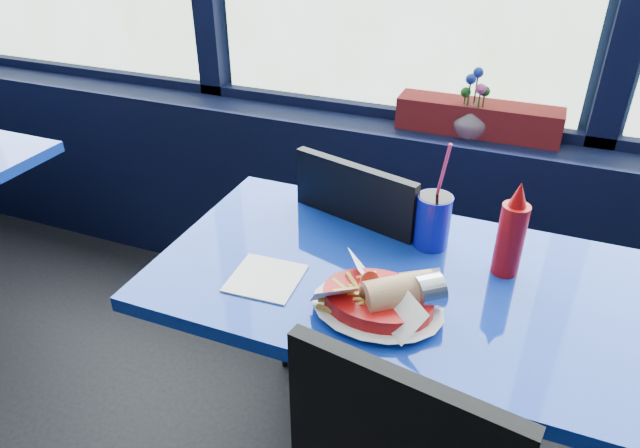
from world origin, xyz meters
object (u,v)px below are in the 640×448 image
(flower_vase, at_px, (471,117))
(ketchup_bottle, at_px, (511,234))
(food_basket, at_px, (381,299))
(near_table, at_px, (389,328))
(planter_box, at_px, (478,117))
(chair_near_back, at_px, (353,259))
(soda_cup, at_px, (433,220))

(flower_vase, relative_size, ketchup_bottle, 0.99)
(food_basket, bearing_deg, flower_vase, 74.47)
(near_table, height_order, planter_box, planter_box)
(food_basket, bearing_deg, chair_near_back, 101.31)
(flower_vase, distance_m, food_basket, 1.01)
(ketchup_bottle, relative_size, soda_cup, 0.80)
(near_table, distance_m, flower_vase, 0.90)
(near_table, height_order, chair_near_back, chair_near_back)
(planter_box, relative_size, soda_cup, 1.85)
(food_basket, bearing_deg, planter_box, 73.56)
(chair_near_back, relative_size, flower_vase, 3.71)
(chair_near_back, height_order, planter_box, chair_near_back)
(chair_near_back, bearing_deg, flower_vase, -99.79)
(chair_near_back, xyz_separation_m, food_basket, (0.22, -0.48, 0.25))
(chair_near_back, height_order, ketchup_bottle, ketchup_bottle)
(chair_near_back, height_order, food_basket, chair_near_back)
(food_basket, distance_m, soda_cup, 0.33)
(food_basket, height_order, soda_cup, soda_cup)
(planter_box, bearing_deg, flower_vase, -109.19)
(ketchup_bottle, distance_m, soda_cup, 0.21)
(near_table, bearing_deg, soda_cup, 70.75)
(chair_near_back, xyz_separation_m, ketchup_bottle, (0.47, -0.21, 0.33))
(soda_cup, bearing_deg, chair_near_back, 149.51)
(food_basket, distance_m, ketchup_bottle, 0.37)
(near_table, relative_size, planter_box, 2.06)
(flower_vase, xyz_separation_m, food_basket, (-0.03, -1.00, -0.09))
(planter_box, distance_m, soda_cup, 0.74)
(chair_near_back, relative_size, food_basket, 2.98)
(near_table, distance_m, planter_box, 0.95)
(near_table, height_order, food_basket, food_basket)
(planter_box, relative_size, ketchup_bottle, 2.31)
(near_table, relative_size, flower_vase, 4.81)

